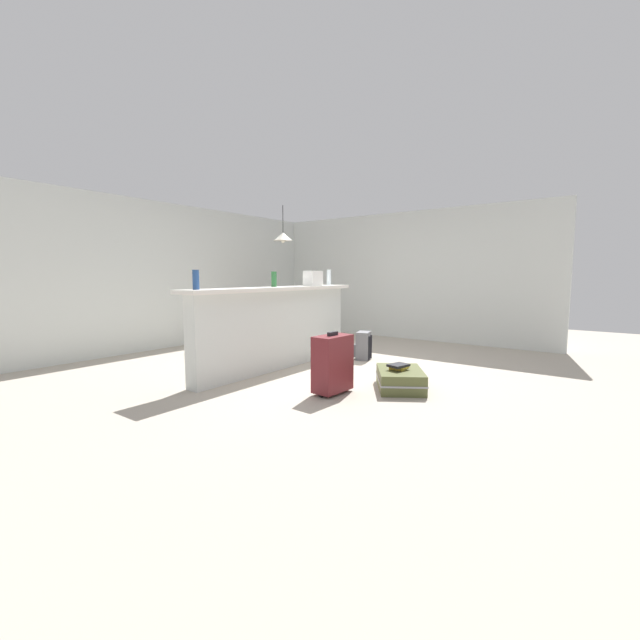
# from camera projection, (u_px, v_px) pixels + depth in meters

# --- Properties ---
(ground_plane) EXTENTS (13.00, 13.00, 0.05)m
(ground_plane) POSITION_uv_depth(u_px,v_px,m) (321.00, 367.00, 5.80)
(ground_plane) COLOR #ADA393
(wall_back) EXTENTS (6.60, 0.10, 2.50)m
(wall_back) POSITION_uv_depth(u_px,v_px,m) (186.00, 276.00, 7.47)
(wall_back) COLOR silver
(wall_back) RESTS_ON ground_plane
(wall_right) EXTENTS (0.10, 6.00, 2.50)m
(wall_right) POSITION_uv_depth(u_px,v_px,m) (398.00, 276.00, 8.28)
(wall_right) COLOR silver
(wall_right) RESTS_ON ground_plane
(partition_half_wall) EXTENTS (2.80, 0.20, 1.06)m
(partition_half_wall) POSITION_uv_depth(u_px,v_px,m) (277.00, 330.00, 5.56)
(partition_half_wall) COLOR silver
(partition_half_wall) RESTS_ON ground_plane
(bar_countertop) EXTENTS (2.96, 0.40, 0.05)m
(bar_countertop) POSITION_uv_depth(u_px,v_px,m) (277.00, 289.00, 5.50)
(bar_countertop) COLOR white
(bar_countertop) RESTS_ON partition_half_wall
(bottle_blue) EXTENTS (0.07, 0.07, 0.22)m
(bottle_blue) POSITION_uv_depth(u_px,v_px,m) (196.00, 280.00, 4.48)
(bottle_blue) COLOR #284C89
(bottle_blue) RESTS_ON bar_countertop
(bottle_green) EXTENTS (0.07, 0.07, 0.20)m
(bottle_green) POSITION_uv_depth(u_px,v_px,m) (274.00, 279.00, 5.54)
(bottle_green) COLOR #2D6B38
(bottle_green) RESTS_ON bar_countertop
(bottle_clear) EXTENTS (0.07, 0.07, 0.24)m
(bottle_clear) POSITION_uv_depth(u_px,v_px,m) (329.00, 277.00, 6.52)
(bottle_clear) COLOR silver
(bottle_clear) RESTS_ON bar_countertop
(grocery_bag) EXTENTS (0.26, 0.18, 0.22)m
(grocery_bag) POSITION_uv_depth(u_px,v_px,m) (313.00, 278.00, 6.07)
(grocery_bag) COLOR silver
(grocery_bag) RESTS_ON bar_countertop
(dining_table) EXTENTS (1.10, 0.80, 0.74)m
(dining_table) POSITION_uv_depth(u_px,v_px,m) (279.00, 309.00, 7.51)
(dining_table) COLOR #4C331E
(dining_table) RESTS_ON ground_plane
(dining_chair_near_partition) EXTENTS (0.46, 0.46, 0.93)m
(dining_chair_near_partition) POSITION_uv_depth(u_px,v_px,m) (301.00, 318.00, 7.23)
(dining_chair_near_partition) COLOR #9E754C
(dining_chair_near_partition) RESTS_ON ground_plane
(pendant_lamp) EXTENTS (0.34, 0.34, 0.66)m
(pendant_lamp) POSITION_uv_depth(u_px,v_px,m) (283.00, 237.00, 7.35)
(pendant_lamp) COLOR black
(suitcase_flat_olive) EXTENTS (0.88, 0.79, 0.22)m
(suitcase_flat_olive) POSITION_uv_depth(u_px,v_px,m) (400.00, 379.00, 4.59)
(suitcase_flat_olive) COLOR #51562D
(suitcase_flat_olive) RESTS_ON ground_plane
(backpack_grey) EXTENTS (0.32, 0.30, 0.42)m
(backpack_grey) POSITION_uv_depth(u_px,v_px,m) (363.00, 346.00, 6.19)
(backpack_grey) COLOR slate
(backpack_grey) RESTS_ON ground_plane
(suitcase_upright_maroon) EXTENTS (0.45, 0.27, 0.67)m
(suitcase_upright_maroon) POSITION_uv_depth(u_px,v_px,m) (333.00, 363.00, 4.39)
(suitcase_upright_maroon) COLOR maroon
(suitcase_upright_maroon) RESTS_ON ground_plane
(book_stack) EXTENTS (0.31, 0.21, 0.07)m
(book_stack) POSITION_uv_depth(u_px,v_px,m) (399.00, 366.00, 4.59)
(book_stack) COLOR gold
(book_stack) RESTS_ON suitcase_flat_olive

